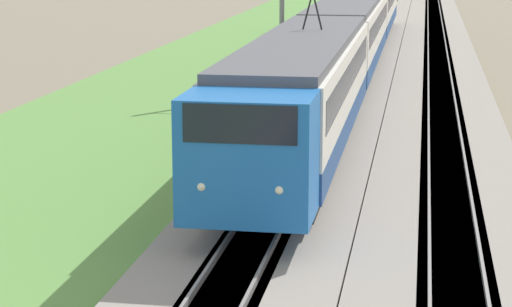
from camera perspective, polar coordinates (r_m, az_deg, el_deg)
ballast_main at (r=55.73m, az=5.77°, el=5.26°), size 240.00×4.40×0.30m
ballast_adjacent at (r=55.62m, az=10.36°, el=5.10°), size 240.00×4.40×0.30m
track_main at (r=55.73m, az=5.77°, el=5.27°), size 240.00×1.57×0.45m
track_adjacent at (r=55.62m, az=10.36°, el=5.11°), size 240.00×1.57×0.45m
grass_verge at (r=56.52m, az=-0.75°, el=5.33°), size 240.00×12.57×0.12m
passenger_train at (r=49.37m, az=5.34°, el=6.93°), size 58.49×2.98×5.04m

